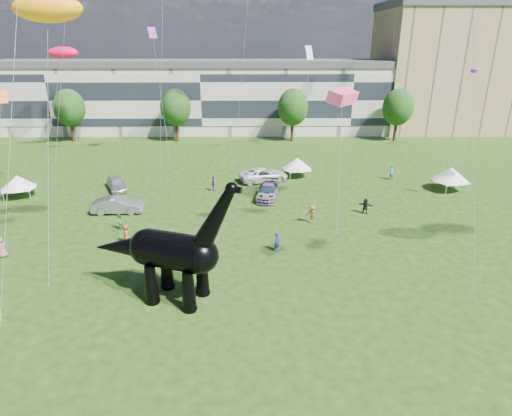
{
  "coord_description": "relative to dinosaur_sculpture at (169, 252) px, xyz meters",
  "views": [
    {
      "loc": [
        0.91,
        -21.0,
        16.36
      ],
      "look_at": [
        1.22,
        8.0,
        5.0
      ],
      "focal_mm": 30.0,
      "sensor_mm": 36.0,
      "label": 1
    }
  ],
  "objects": [
    {
      "name": "car_dark",
      "position": [
        7.27,
        19.7,
        -2.63
      ],
      "size": [
        2.93,
        5.74,
        1.59
      ],
      "primitive_type": "imported",
      "rotation": [
        0.0,
        0.0,
        -0.13
      ],
      "color": "#595960",
      "rests_on": "ground"
    },
    {
      "name": "tree_far_left",
      "position": [
        -25.43,
        48.88,
        2.87
      ],
      "size": [
        5.2,
        5.2,
        9.44
      ],
      "color": "#382314",
      "rests_on": "ground"
    },
    {
      "name": "dinosaur_sculpture",
      "position": [
        0.0,
        0.0,
        0.0
      ],
      "size": [
        10.95,
        5.21,
        9.07
      ],
      "rotation": [
        0.0,
        0.0,
        -0.34
      ],
      "color": "black",
      "rests_on": "ground"
    },
    {
      "name": "gazebo_far",
      "position": [
        28.61,
        22.14,
        -1.48
      ],
      "size": [
        4.73,
        4.73,
        2.76
      ],
      "rotation": [
        0.0,
        0.0,
        0.22
      ],
      "color": "white",
      "rests_on": "ground"
    },
    {
      "name": "visitors",
      "position": [
        1.94,
        11.42,
        -2.57
      ],
      "size": [
        50.31,
        39.14,
        1.89
      ],
      "color": "navy",
      "rests_on": "ground"
    },
    {
      "name": "gazebo_left",
      "position": [
        -20.47,
        20.31,
        -1.65
      ],
      "size": [
        4.36,
        4.36,
        2.53
      ],
      "rotation": [
        0.0,
        0.0,
        0.23
      ],
      "color": "white",
      "rests_on": "ground"
    },
    {
      "name": "tree_far_right",
      "position": [
        30.57,
        48.88,
        2.87
      ],
      "size": [
        5.2,
        5.2,
        9.44
      ],
      "color": "#382314",
      "rests_on": "ground"
    },
    {
      "name": "tree_mid_left",
      "position": [
        -7.43,
        48.88,
        2.87
      ],
      "size": [
        5.2,
        5.2,
        9.44
      ],
      "color": "#382314",
      "rests_on": "ground"
    },
    {
      "name": "car_grey",
      "position": [
        -8.14,
        15.45,
        -2.59
      ],
      "size": [
        5.15,
        2.02,
        1.67
      ],
      "primitive_type": "imported",
      "rotation": [
        0.0,
        0.0,
        1.62
      ],
      "color": "gray",
      "rests_on": "ground"
    },
    {
      "name": "tree_mid_right",
      "position": [
        12.57,
        48.88,
        2.87
      ],
      "size": [
        5.2,
        5.2,
        9.44
      ],
      "color": "#382314",
      "rests_on": "ground"
    },
    {
      "name": "gazebo_near",
      "position": [
        11.3,
        27.73,
        -1.66
      ],
      "size": [
        4.34,
        4.34,
        2.51
      ],
      "rotation": [
        0.0,
        0.0,
        0.23
      ],
      "color": "white",
      "rests_on": "ground"
    },
    {
      "name": "terrace_row",
      "position": [
        -3.43,
        57.88,
        2.58
      ],
      "size": [
        78.0,
        11.0,
        12.0
      ],
      "primitive_type": "cube",
      "color": "beige",
      "rests_on": "ground"
    },
    {
      "name": "apartment_block",
      "position": [
        44.57,
        60.88,
        7.58
      ],
      "size": [
        28.0,
        18.0,
        22.0
      ],
      "primitive_type": "cube",
      "color": "tan",
      "rests_on": "ground"
    },
    {
      "name": "ground",
      "position": [
        4.57,
        -4.12,
        -3.42
      ],
      "size": [
        220.0,
        220.0,
        0.0
      ],
      "primitive_type": "plane",
      "color": "#16330C",
      "rests_on": "ground"
    },
    {
      "name": "car_silver",
      "position": [
        -10.43,
        22.81,
        -2.64
      ],
      "size": [
        3.67,
        4.95,
        1.57
      ],
      "primitive_type": "imported",
      "rotation": [
        0.0,
        0.0,
        0.45
      ],
      "color": "silver",
      "rests_on": "ground"
    },
    {
      "name": "car_white",
      "position": [
        6.97,
        25.76,
        -2.59
      ],
      "size": [
        6.55,
        4.37,
        1.67
      ],
      "primitive_type": "imported",
      "rotation": [
        0.0,
        0.0,
        1.86
      ],
      "color": "white",
      "rests_on": "ground"
    }
  ]
}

